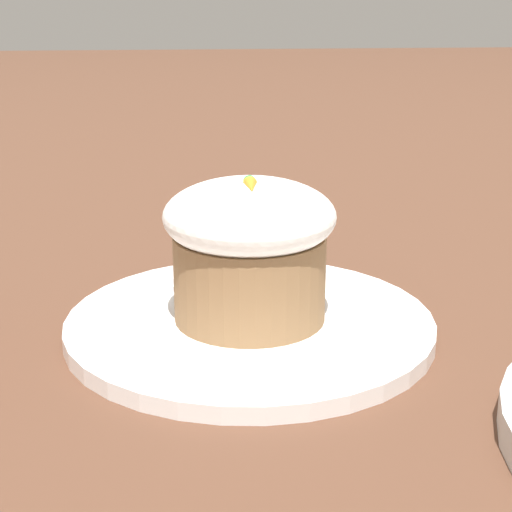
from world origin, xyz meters
TOP-DOWN VIEW (x-y plane):
  - ground_plane at (0.00, 0.00)m, footprint 4.00×4.00m
  - dessert_plate at (0.00, 0.00)m, footprint 0.23×0.23m
  - carrot_cake at (0.00, 0.00)m, footprint 0.10×0.10m
  - spoon at (-0.02, -0.02)m, footprint 0.09×0.09m

SIDE VIEW (x-z plane):
  - ground_plane at x=0.00m, z-range 0.00..0.00m
  - dessert_plate at x=0.00m, z-range 0.00..0.01m
  - spoon at x=-0.02m, z-range 0.01..0.02m
  - carrot_cake at x=0.00m, z-range 0.01..0.10m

